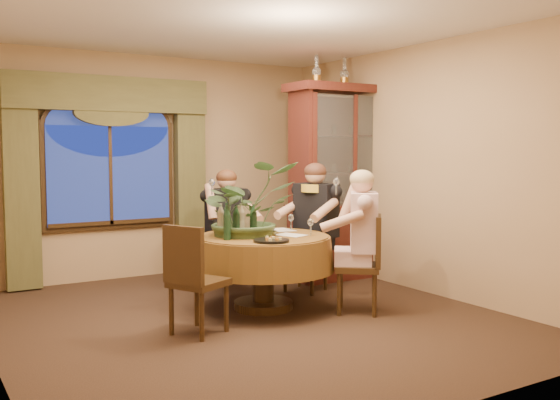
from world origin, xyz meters
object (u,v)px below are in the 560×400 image
oil_lamp_left (317,69)px  oil_lamp_right (371,74)px  person_back (226,229)px  wine_bottle_3 (236,222)px  chair_back_right (306,249)px  oil_lamp_center (344,72)px  dining_table (263,272)px  chair_back (236,247)px  chair_front_left (199,279)px  wine_bottle_5 (241,220)px  person_scarf (316,227)px  person_pink (364,241)px  olive_bowl (270,233)px  wine_bottle_2 (227,219)px  wine_bottle_1 (227,223)px  wine_bottle_0 (221,220)px  centerpiece_plant (246,173)px  china_cabinet (343,182)px  stoneware_vase (244,220)px  chair_right (357,264)px

oil_lamp_left → oil_lamp_right: same height
person_back → wine_bottle_3: size_ratio=4.22×
oil_lamp_right → chair_back_right: bearing=-161.5°
wine_bottle_3 → oil_lamp_center: bearing=24.7°
dining_table → person_back: (0.08, 1.00, 0.32)m
chair_back_right → chair_back: (-0.62, 0.54, 0.00)m
chair_back → chair_front_left: bearing=63.7°
wine_bottle_5 → person_scarf: bearing=14.8°
chair_back_right → person_pink: 1.07m
chair_front_left → person_pink: bearing=58.5°
person_pink → person_scarf: 0.97m
olive_bowl → wine_bottle_2: size_ratio=0.43×
oil_lamp_left → wine_bottle_1: (-1.70, -0.96, -1.67)m
oil_lamp_center → wine_bottle_0: bearing=-160.6°
chair_back_right → chair_front_left: 1.93m
chair_back → wine_bottle_2: 1.05m
chair_back → olive_bowl: size_ratio=6.76×
chair_front_left → wine_bottle_2: size_ratio=2.91×
oil_lamp_center → wine_bottle_3: bearing=-155.3°
olive_bowl → wine_bottle_5: 0.32m
centerpiece_plant → olive_bowl: bearing=-40.9°
person_scarf → chair_back_right: bearing=24.2°
china_cabinet → wine_bottle_5: bearing=-156.9°
person_pink → centerpiece_plant: (-0.93, 0.73, 0.67)m
wine_bottle_2 → wine_bottle_5: size_ratio=1.00×
oil_lamp_center → stoneware_vase: bearing=-158.5°
dining_table → chair_back_right: (0.81, 0.44, 0.10)m
oil_lamp_right → person_scarf: (-1.19, -0.51, -1.85)m
chair_right → oil_lamp_left: bearing=20.3°
china_cabinet → wine_bottle_1: size_ratio=7.31×
chair_right → wine_bottle_3: size_ratio=2.91×
chair_right → china_cabinet: bearing=7.1°
person_back → wine_bottle_5: 1.01m
chair_back → wine_bottle_3: wine_bottle_3 is taller
oil_lamp_right → chair_front_left: oil_lamp_right is taller
wine_bottle_5 → wine_bottle_1: bearing=-145.7°
wine_bottle_1 → wine_bottle_3: (0.12, 0.05, 0.00)m
wine_bottle_3 → wine_bottle_1: bearing=-159.0°
oil_lamp_center → wine_bottle_1: (-2.12, -0.96, -1.67)m
chair_front_left → person_back: bearing=119.4°
chair_right → wine_bottle_0: 1.42m
wine_bottle_3 → oil_lamp_right: bearing=20.8°
chair_front_left → wine_bottle_2: wine_bottle_2 is taller
oil_lamp_left → centerpiece_plant: 1.97m
china_cabinet → chair_front_left: 2.98m
china_cabinet → olive_bowl: (-1.61, -0.90, -0.43)m
olive_bowl → wine_bottle_2: (-0.38, 0.21, 0.14)m
chair_right → olive_bowl: 0.93m
dining_table → chair_right: size_ratio=1.50×
person_pink → centerpiece_plant: centerpiece_plant is taller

